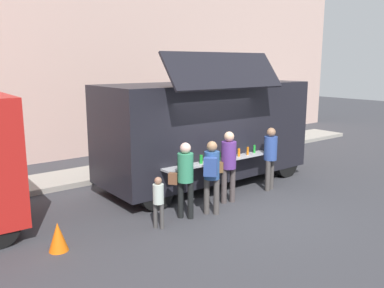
# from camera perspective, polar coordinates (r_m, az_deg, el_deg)

# --- Properties ---
(ground_plane) EXTENTS (60.00, 60.00, 0.00)m
(ground_plane) POSITION_cam_1_polar(r_m,az_deg,el_deg) (9.82, 7.68, -9.12)
(ground_plane) COLOR #38383D
(curb_strip) EXTENTS (28.00, 1.60, 0.15)m
(curb_strip) POSITION_cam_1_polar(r_m,az_deg,el_deg) (12.24, -21.00, -5.28)
(curb_strip) COLOR #9E998E
(curb_strip) RESTS_ON ground
(building_behind) EXTENTS (32.00, 2.40, 7.76)m
(building_behind) POSITION_cam_1_polar(r_m,az_deg,el_deg) (15.81, -22.79, 12.14)
(building_behind) COLOR beige
(building_behind) RESTS_ON ground
(food_truck_main) EXTENTS (6.09, 2.97, 3.66)m
(food_truck_main) POSITION_cam_1_polar(r_m,az_deg,el_deg) (11.50, 1.99, 2.08)
(food_truck_main) COLOR black
(food_truck_main) RESTS_ON ground
(traffic_cone_orange) EXTENTS (0.36, 0.36, 0.55)m
(traffic_cone_orange) POSITION_cam_1_polar(r_m,az_deg,el_deg) (8.04, -18.25, -12.23)
(traffic_cone_orange) COLOR orange
(traffic_cone_orange) RESTS_ON ground
(trash_bin) EXTENTS (0.60, 0.60, 0.93)m
(trash_bin) POSITION_cam_1_polar(r_m,az_deg,el_deg) (16.01, 7.38, 0.60)
(trash_bin) COLOR #2F6336
(trash_bin) RESTS_ON ground
(customer_front_ordering) EXTENTS (0.58, 0.36, 1.79)m
(customer_front_ordering) POSITION_cam_1_polar(r_m,az_deg,el_deg) (9.96, 5.07, -2.39)
(customer_front_ordering) COLOR #4D4342
(customer_front_ordering) RESTS_ON ground
(customer_mid_with_backpack) EXTENTS (0.53, 0.52, 1.70)m
(customer_mid_with_backpack) POSITION_cam_1_polar(r_m,az_deg,el_deg) (9.14, 2.76, -3.72)
(customer_mid_with_backpack) COLOR #4C4744
(customer_mid_with_backpack) RESTS_ON ground
(customer_rear_waiting) EXTENTS (0.47, 0.52, 1.72)m
(customer_rear_waiting) POSITION_cam_1_polar(r_m,az_deg,el_deg) (8.94, -1.02, -4.21)
(customer_rear_waiting) COLOR black
(customer_rear_waiting) RESTS_ON ground
(customer_extra_browsing) EXTENTS (0.35, 0.35, 1.72)m
(customer_extra_browsing) POSITION_cam_1_polar(r_m,az_deg,el_deg) (11.14, 10.92, -1.27)
(customer_extra_browsing) COLOR #494442
(customer_extra_browsing) RESTS_ON ground
(child_near_queue) EXTENTS (0.23, 0.23, 1.11)m
(child_near_queue) POSITION_cam_1_polar(r_m,az_deg,el_deg) (8.51, -4.73, -7.54)
(child_near_queue) COLOR #474544
(child_near_queue) RESTS_ON ground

